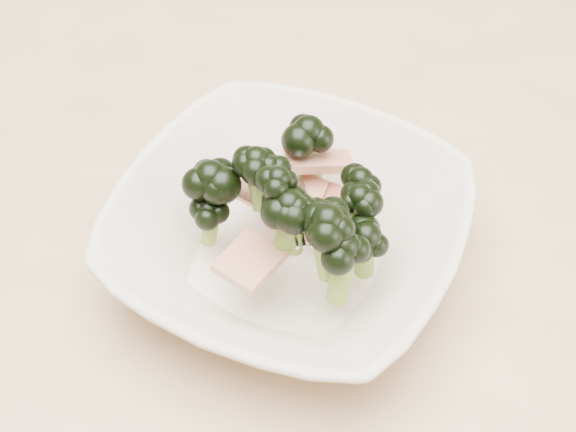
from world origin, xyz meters
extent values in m
cube|color=tan|center=(0.00, 0.00, 0.73)|extent=(1.20, 0.80, 0.04)
imported|color=beige|center=(0.10, -0.04, 0.78)|extent=(0.31, 0.31, 0.06)
cylinder|color=olive|center=(0.04, -0.05, 0.79)|extent=(0.02, 0.02, 0.03)
ellipsoid|color=black|center=(0.04, -0.05, 0.81)|extent=(0.03, 0.03, 0.02)
cylinder|color=olive|center=(0.16, -0.06, 0.79)|extent=(0.02, 0.02, 0.03)
ellipsoid|color=black|center=(0.16, -0.06, 0.81)|extent=(0.04, 0.04, 0.03)
cylinder|color=olive|center=(0.10, -0.06, 0.82)|extent=(0.02, 0.02, 0.04)
ellipsoid|color=black|center=(0.10, -0.06, 0.84)|extent=(0.04, 0.04, 0.03)
cylinder|color=olive|center=(0.04, -0.03, 0.80)|extent=(0.02, 0.02, 0.04)
ellipsoid|color=black|center=(0.04, -0.03, 0.83)|extent=(0.04, 0.04, 0.03)
cylinder|color=olive|center=(0.13, -0.06, 0.81)|extent=(0.02, 0.02, 0.04)
ellipsoid|color=black|center=(0.13, -0.06, 0.84)|extent=(0.03, 0.03, 0.03)
cylinder|color=olive|center=(0.08, -0.03, 0.82)|extent=(0.01, 0.02, 0.03)
ellipsoid|color=black|center=(0.08, -0.03, 0.84)|extent=(0.03, 0.03, 0.02)
cylinder|color=olive|center=(0.08, -0.03, 0.82)|extent=(0.02, 0.02, 0.04)
ellipsoid|color=black|center=(0.08, -0.03, 0.84)|extent=(0.03, 0.03, 0.03)
cylinder|color=olive|center=(0.10, -0.05, 0.83)|extent=(0.02, 0.01, 0.04)
ellipsoid|color=black|center=(0.10, -0.05, 0.85)|extent=(0.03, 0.03, 0.02)
cylinder|color=olive|center=(0.10, 0.02, 0.80)|extent=(0.03, 0.02, 0.05)
ellipsoid|color=black|center=(0.10, 0.02, 0.83)|extent=(0.04, 0.04, 0.03)
cylinder|color=olive|center=(0.04, -0.03, 0.79)|extent=(0.03, 0.02, 0.04)
ellipsoid|color=black|center=(0.04, -0.03, 0.82)|extent=(0.04, 0.04, 0.03)
cylinder|color=olive|center=(0.14, -0.08, 0.80)|extent=(0.02, 0.03, 0.05)
ellipsoid|color=black|center=(0.14, -0.08, 0.83)|extent=(0.04, 0.04, 0.03)
cylinder|color=olive|center=(0.15, -0.03, 0.80)|extent=(0.02, 0.02, 0.04)
ellipsoid|color=black|center=(0.15, -0.03, 0.82)|extent=(0.03, 0.03, 0.02)
cylinder|color=olive|center=(0.13, -0.07, 0.81)|extent=(0.02, 0.02, 0.05)
ellipsoid|color=black|center=(0.13, -0.07, 0.84)|extent=(0.04, 0.04, 0.03)
cylinder|color=olive|center=(0.11, -0.07, 0.82)|extent=(0.02, 0.02, 0.04)
ellipsoid|color=black|center=(0.11, -0.07, 0.84)|extent=(0.03, 0.03, 0.03)
cylinder|color=olive|center=(0.15, -0.01, 0.80)|extent=(0.01, 0.02, 0.04)
ellipsoid|color=black|center=(0.15, -0.01, 0.82)|extent=(0.03, 0.03, 0.03)
cube|color=maroon|center=(0.12, -0.01, 0.78)|extent=(0.04, 0.05, 0.02)
cube|color=maroon|center=(0.10, -0.01, 0.79)|extent=(0.04, 0.04, 0.01)
cube|color=maroon|center=(0.07, -0.01, 0.80)|extent=(0.05, 0.05, 0.02)
cube|color=maroon|center=(0.08, -0.08, 0.80)|extent=(0.05, 0.05, 0.01)
cube|color=maroon|center=(0.08, 0.01, 0.79)|extent=(0.05, 0.04, 0.02)
cube|color=maroon|center=(0.11, 0.02, 0.80)|extent=(0.06, 0.04, 0.02)
camera|label=1|loc=(0.16, -0.40, 1.23)|focal=50.00mm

